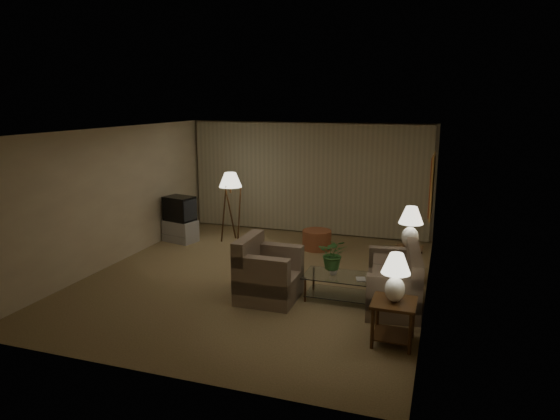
% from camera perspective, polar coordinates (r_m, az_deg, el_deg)
% --- Properties ---
extents(ground, '(7.00, 7.00, 0.00)m').
position_cam_1_polar(ground, '(9.32, -2.63, -7.70)').
color(ground, '#A08658').
rests_on(ground, ground).
extents(room_shell, '(6.04, 7.02, 2.72)m').
position_cam_1_polar(room_shell, '(10.27, 0.44, 4.28)').
color(room_shell, beige).
rests_on(room_shell, ground).
extents(sofa, '(1.80, 1.20, 0.72)m').
position_cam_1_polar(sofa, '(8.25, 12.77, -8.10)').
color(sofa, '#81725C').
rests_on(sofa, ground).
extents(armchair, '(0.99, 0.94, 0.82)m').
position_cam_1_polar(armchair, '(8.22, -1.26, -7.46)').
color(armchair, '#81725C').
rests_on(armchair, ground).
extents(side_table_near, '(0.58, 0.58, 0.60)m').
position_cam_1_polar(side_table_near, '(6.97, 12.85, -11.53)').
color(side_table_near, '#3B2310').
rests_on(side_table_near, ground).
extents(side_table_far, '(0.48, 0.40, 0.60)m').
position_cam_1_polar(side_table_far, '(9.41, 14.50, -5.36)').
color(side_table_far, '#3B2310').
rests_on(side_table_far, ground).
extents(table_lamp_near, '(0.39, 0.39, 0.67)m').
position_cam_1_polar(table_lamp_near, '(6.76, 13.08, -7.05)').
color(table_lamp_near, white).
rests_on(table_lamp_near, side_table_near).
extents(table_lamp_far, '(0.44, 0.44, 0.76)m').
position_cam_1_polar(table_lamp_far, '(9.23, 14.72, -1.51)').
color(table_lamp_far, white).
rests_on(table_lamp_far, side_table_far).
extents(coffee_table, '(1.23, 0.67, 0.41)m').
position_cam_1_polar(coffee_table, '(8.29, 7.08, -8.36)').
color(coffee_table, silver).
rests_on(coffee_table, ground).
extents(tv_cabinet, '(0.96, 0.81, 0.50)m').
position_cam_1_polar(tv_cabinet, '(11.77, -11.30, -2.34)').
color(tv_cabinet, '#9A999C').
rests_on(tv_cabinet, ground).
extents(crt_tv, '(0.86, 0.76, 0.56)m').
position_cam_1_polar(crt_tv, '(11.65, -11.41, 0.17)').
color(crt_tv, black).
rests_on(crt_tv, tv_cabinet).
extents(floor_lamp, '(0.52, 0.52, 1.60)m').
position_cam_1_polar(floor_lamp, '(11.48, -5.63, 0.49)').
color(floor_lamp, '#3B2310').
rests_on(floor_lamp, ground).
extents(ottoman, '(0.69, 0.69, 0.42)m').
position_cam_1_polar(ottoman, '(10.99, 4.22, -3.40)').
color(ottoman, '#9A5A34').
rests_on(ottoman, ground).
extents(vase, '(0.16, 0.16, 0.15)m').
position_cam_1_polar(vase, '(8.25, 6.09, -6.90)').
color(vase, white).
rests_on(vase, coffee_table).
extents(flowers, '(0.49, 0.44, 0.52)m').
position_cam_1_polar(flowers, '(8.14, 6.14, -4.69)').
color(flowers, '#3A7835').
rests_on(flowers, vase).
extents(book, '(0.20, 0.23, 0.02)m').
position_cam_1_polar(book, '(8.11, 8.71, -7.81)').
color(book, olive).
rests_on(book, coffee_table).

